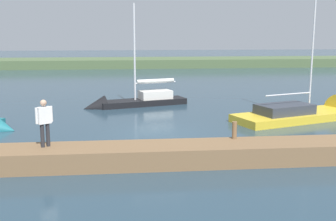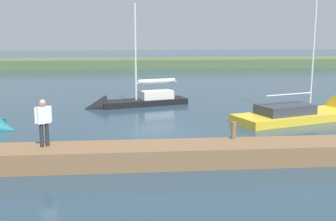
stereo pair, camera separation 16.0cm
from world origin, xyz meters
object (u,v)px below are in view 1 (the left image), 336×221
mooring_post_far (234,130)px  sailboat_far_left (320,116)px  sailboat_far_right (131,104)px  person_on_dock (44,120)px

mooring_post_far → sailboat_far_left: bearing=-134.2°
mooring_post_far → sailboat_far_left: (-7.09, -7.29, -1.00)m
sailboat_far_right → person_on_dock: sailboat_far_right is taller
sailboat_far_left → person_on_dock: sailboat_far_left is taller
sailboat_far_right → person_on_dock: (3.32, 12.71, 1.62)m
mooring_post_far → sailboat_far_left: size_ratio=0.06×
person_on_dock → sailboat_far_left: bearing=-96.0°
sailboat_far_left → sailboat_far_right: 12.08m
sailboat_far_left → sailboat_far_right: (11.00, -4.99, 0.06)m
person_on_dock → sailboat_far_right: bearing=-49.0°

